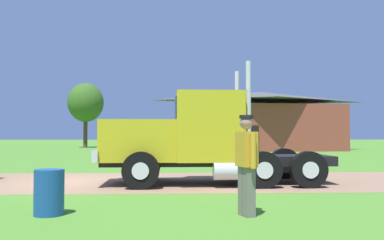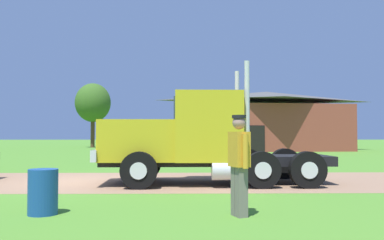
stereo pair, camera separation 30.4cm
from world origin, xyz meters
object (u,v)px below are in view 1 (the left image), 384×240
at_px(truck_foreground_white, 193,140).
at_px(shed_building, 260,122).
at_px(visitor_by_barrel, 247,161).
at_px(steel_barrel, 49,192).

relative_size(truck_foreground_white, shed_building, 0.46).
relative_size(visitor_by_barrel, steel_barrel, 2.19).
distance_m(truck_foreground_white, visitor_by_barrel, 4.94).
relative_size(visitor_by_barrel, shed_building, 0.12).
xyz_separation_m(visitor_by_barrel, steel_barrel, (-3.56, 0.22, -0.58)).
xyz_separation_m(truck_foreground_white, visitor_by_barrel, (0.76, -4.87, -0.30)).
relative_size(truck_foreground_white, visitor_by_barrel, 3.82).
bearing_deg(shed_building, visitor_by_barrel, -102.22).
bearing_deg(visitor_by_barrel, truck_foreground_white, 98.86).
xyz_separation_m(visitor_by_barrel, shed_building, (6.48, 29.95, 1.59)).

